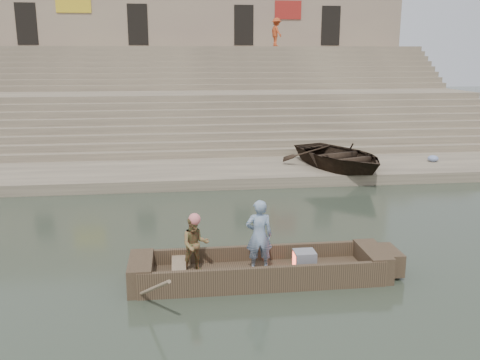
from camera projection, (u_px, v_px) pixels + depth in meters
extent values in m
plane|color=#262E23|center=(169.00, 255.00, 12.82)|extent=(120.00, 120.00, 0.00)
cube|color=gray|center=(171.00, 174.00, 20.48)|extent=(32.00, 4.00, 0.40)
cube|color=gray|center=(170.00, 120.00, 27.43)|extent=(32.00, 3.00, 2.80)
cube|color=gray|center=(170.00, 88.00, 33.89)|extent=(32.00, 3.00, 5.20)
cube|color=gray|center=(171.00, 159.00, 22.62)|extent=(32.00, 0.50, 0.70)
cube|color=gray|center=(171.00, 153.00, 23.06)|extent=(32.00, 0.50, 1.00)
cube|color=gray|center=(171.00, 148.00, 23.51)|extent=(32.00, 0.50, 1.30)
cube|color=gray|center=(170.00, 143.00, 23.96)|extent=(32.00, 0.50, 1.60)
cube|color=gray|center=(170.00, 138.00, 24.40)|extent=(32.00, 0.50, 1.90)
cube|color=gray|center=(170.00, 133.00, 24.85)|extent=(32.00, 0.50, 2.20)
cube|color=gray|center=(170.00, 128.00, 25.29)|extent=(32.00, 0.50, 2.50)
cube|color=gray|center=(170.00, 124.00, 25.74)|extent=(32.00, 0.50, 2.80)
cube|color=gray|center=(171.00, 113.00, 29.08)|extent=(32.00, 0.50, 3.10)
cube|color=gray|center=(170.00, 109.00, 29.52)|extent=(32.00, 0.50, 3.40)
cube|color=gray|center=(170.00, 106.00, 29.97)|extent=(32.00, 0.50, 3.70)
cube|color=gray|center=(170.00, 102.00, 30.42)|extent=(32.00, 0.50, 4.00)
cube|color=gray|center=(170.00, 99.00, 30.86)|extent=(32.00, 0.50, 4.30)
cube|color=gray|center=(170.00, 96.00, 31.31)|extent=(32.00, 0.50, 4.60)
cube|color=gray|center=(170.00, 93.00, 31.75)|extent=(32.00, 0.50, 4.90)
cube|color=gray|center=(170.00, 90.00, 32.20)|extent=(32.00, 0.50, 5.20)
cube|color=gray|center=(169.00, 41.00, 37.03)|extent=(32.00, 5.00, 11.20)
cube|color=black|center=(27.00, 24.00, 33.35)|extent=(1.30, 0.18, 2.60)
cube|color=black|center=(138.00, 25.00, 34.19)|extent=(1.30, 0.18, 2.60)
cube|color=black|center=(244.00, 25.00, 35.03)|extent=(1.30, 0.18, 2.60)
cube|color=black|center=(330.00, 26.00, 35.75)|extent=(1.30, 0.18, 2.60)
cube|color=gold|center=(73.00, 1.00, 33.30)|extent=(2.20, 0.10, 1.40)
cube|color=maroon|center=(288.00, 10.00, 35.08)|extent=(1.80, 0.10, 1.20)
cube|color=brown|center=(260.00, 275.00, 11.40)|extent=(5.00, 1.30, 0.22)
cube|color=brown|center=(265.00, 280.00, 10.76)|extent=(5.20, 0.12, 0.56)
cube|color=brown|center=(256.00, 257.00, 11.96)|extent=(5.20, 0.12, 0.56)
cube|color=brown|center=(141.00, 273.00, 11.05)|extent=(0.50, 1.30, 0.60)
cube|color=brown|center=(373.00, 261.00, 11.66)|extent=(0.50, 1.30, 0.60)
cube|color=brown|center=(390.00, 260.00, 11.71)|extent=(0.35, 0.90, 0.50)
cube|color=#937A5B|center=(179.00, 267.00, 11.12)|extent=(0.30, 1.20, 0.08)
cylinder|color=#937A5B|center=(146.00, 291.00, 10.20)|extent=(1.03, 2.10, 1.36)
sphere|color=#E97573|center=(195.00, 219.00, 11.04)|extent=(0.26, 0.26, 0.26)
imported|color=navy|center=(259.00, 235.00, 11.22)|extent=(0.58, 0.39, 1.59)
imported|color=#2B8338|center=(195.00, 244.00, 11.18)|extent=(0.65, 0.52, 1.25)
cube|color=slate|center=(304.00, 260.00, 11.45)|extent=(0.46, 0.42, 0.40)
cube|color=#E5593F|center=(295.00, 260.00, 11.42)|extent=(0.04, 0.34, 0.32)
imported|color=#2D2116|center=(340.00, 156.00, 20.46)|extent=(4.69, 5.54, 0.98)
imported|color=#B3421E|center=(276.00, 32.00, 33.00)|extent=(0.91, 1.25, 1.75)
ellipsoid|color=#3F5999|center=(433.00, 158.00, 21.77)|extent=(0.44, 0.44, 0.26)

